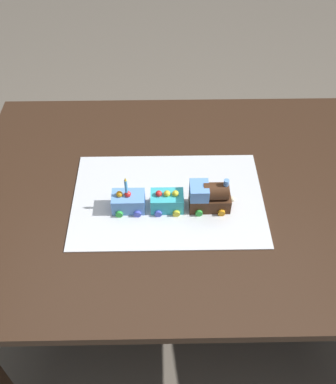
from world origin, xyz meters
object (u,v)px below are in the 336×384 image
(birthday_candle, at_px, (126,185))
(cake_car_caboose_turquoise, at_px, (167,201))
(dining_table, at_px, (184,211))
(cake_car_tanker_sky_blue, at_px, (128,202))
(cake_locomotive, at_px, (210,196))

(birthday_candle, bearing_deg, cake_car_caboose_turquoise, 180.00)
(dining_table, bearing_deg, cake_car_tanker_sky_blue, 23.31)
(cake_locomotive, bearing_deg, cake_car_tanker_sky_blue, 0.00)
(dining_table, distance_m, birthday_candle, 0.29)
(cake_car_caboose_turquoise, bearing_deg, cake_car_tanker_sky_blue, 0.00)
(dining_table, height_order, cake_locomotive, cake_locomotive)
(cake_car_caboose_turquoise, xyz_separation_m, cake_car_tanker_sky_blue, (0.12, 0.00, -0.00))
(dining_table, bearing_deg, cake_locomotive, 132.14)
(dining_table, relative_size, cake_locomotive, 10.00)
(cake_locomotive, distance_m, cake_car_caboose_turquoise, 0.13)
(birthday_candle, bearing_deg, cake_car_tanker_sky_blue, 180.00)
(cake_car_caboose_turquoise, height_order, birthday_candle, birthday_candle)
(birthday_candle, bearing_deg, cake_locomotive, 180.00)
(cake_car_tanker_sky_blue, xyz_separation_m, birthday_candle, (0.00, -0.00, 0.07))
(cake_car_caboose_turquoise, distance_m, cake_car_tanker_sky_blue, 0.12)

